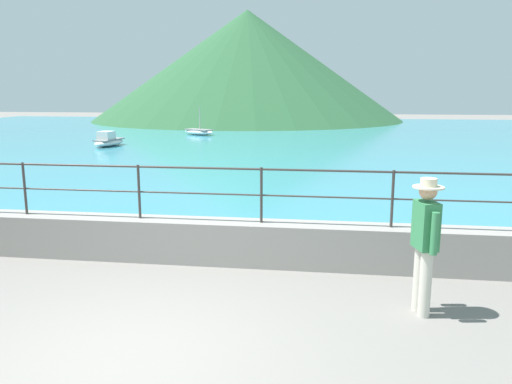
% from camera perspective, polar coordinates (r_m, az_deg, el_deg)
% --- Properties ---
extents(ground_plane, '(120.00, 120.00, 0.00)m').
position_cam_1_polar(ground_plane, '(5.87, -14.26, -17.50)').
color(ground_plane, slate).
extents(promenade_wall, '(20.00, 0.56, 0.70)m').
position_cam_1_polar(promenade_wall, '(8.56, -6.24, -5.42)').
color(promenade_wall, gray).
rests_on(promenade_wall, ground).
extents(railing, '(18.44, 0.04, 0.90)m').
position_cam_1_polar(railing, '(8.33, -6.39, 1.05)').
color(railing, '#383330').
rests_on(railing, promenade_wall).
extents(lake_water, '(64.00, 44.32, 0.06)m').
position_cam_1_polar(lake_water, '(30.77, 4.27, 6.02)').
color(lake_water, teal).
rests_on(lake_water, ground).
extents(hill_main, '(29.35, 29.35, 10.27)m').
position_cam_1_polar(hill_main, '(50.09, -0.95, 13.88)').
color(hill_main, '#285633').
rests_on(hill_main, ground).
extents(person_walking, '(0.38, 0.55, 1.75)m').
position_cam_1_polar(person_walking, '(6.70, 18.32, -5.05)').
color(person_walking, beige).
rests_on(person_walking, ground).
extents(boat_0, '(2.44, 1.95, 1.73)m').
position_cam_1_polar(boat_0, '(32.79, -6.39, 6.71)').
color(boat_0, white).
rests_on(boat_0, lake_water).
extents(boat_1, '(1.15, 2.38, 0.76)m').
position_cam_1_polar(boat_1, '(26.88, -16.12, 5.50)').
color(boat_1, white).
rests_on(boat_1, lake_water).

